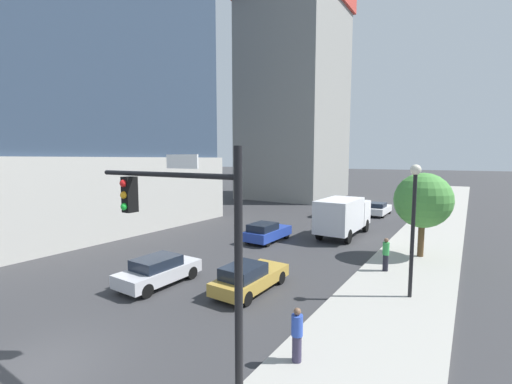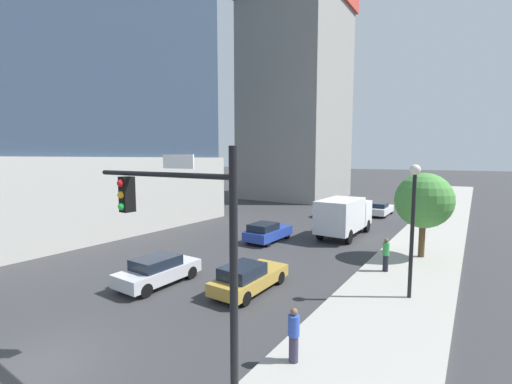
# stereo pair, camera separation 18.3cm
# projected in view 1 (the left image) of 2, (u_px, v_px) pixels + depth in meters

# --- Properties ---
(ground_plane) EXTENTS (400.00, 400.00, 0.00)m
(ground_plane) POSITION_uv_depth(u_px,v_px,m) (38.00, 372.00, 9.47)
(ground_plane) COLOR #333335
(sidewalk) EXTENTS (4.59, 120.00, 0.15)m
(sidewalk) POSITION_uv_depth(u_px,v_px,m) (422.00, 250.00, 21.94)
(sidewalk) COLOR #9E9B93
(sidewalk) RESTS_ON ground
(construction_building) EXTENTS (19.45, 15.53, 41.78)m
(construction_building) POSITION_uv_depth(u_px,v_px,m) (294.00, 85.00, 51.42)
(construction_building) COLOR gray
(construction_building) RESTS_ON ground
(traffic_light_pole) EXTENTS (5.18, 0.48, 6.24)m
(traffic_light_pole) POSITION_uv_depth(u_px,v_px,m) (185.00, 227.00, 8.52)
(traffic_light_pole) COLOR black
(traffic_light_pole) RESTS_ON sidewalk
(street_lamp) EXTENTS (0.44, 0.44, 5.71)m
(street_lamp) POSITION_uv_depth(u_px,v_px,m) (414.00, 211.00, 13.88)
(street_lamp) COLOR black
(street_lamp) RESTS_ON sidewalk
(street_tree) EXTENTS (3.33, 3.33, 5.12)m
(street_tree) POSITION_uv_depth(u_px,v_px,m) (423.00, 201.00, 19.85)
(street_tree) COLOR brown
(street_tree) RESTS_ON sidewalk
(car_silver) EXTENTS (1.81, 4.10, 1.38)m
(car_silver) POSITION_uv_depth(u_px,v_px,m) (159.00, 270.00, 15.97)
(car_silver) COLOR #B7B7BC
(car_silver) RESTS_ON ground
(car_white) EXTENTS (1.86, 4.70, 1.41)m
(car_white) POSITION_uv_depth(u_px,v_px,m) (378.00, 209.00, 35.74)
(car_white) COLOR silver
(car_white) RESTS_ON ground
(car_black) EXTENTS (1.95, 4.31, 1.55)m
(car_black) POSITION_uv_depth(u_px,v_px,m) (331.00, 209.00, 35.27)
(car_black) COLOR black
(car_black) RESTS_ON ground
(car_blue) EXTENTS (1.86, 4.15, 1.44)m
(car_blue) POSITION_uv_depth(u_px,v_px,m) (267.00, 232.00, 24.33)
(car_blue) COLOR #233D9E
(car_blue) RESTS_ON ground
(car_gold) EXTENTS (1.72, 4.26, 1.36)m
(car_gold) POSITION_uv_depth(u_px,v_px,m) (249.00, 277.00, 15.13)
(car_gold) COLOR #AD8938
(car_gold) RESTS_ON ground
(box_truck) EXTENTS (2.46, 6.79, 3.04)m
(box_truck) POSITION_uv_depth(u_px,v_px,m) (343.00, 215.00, 25.88)
(box_truck) COLOR silver
(box_truck) RESTS_ON ground
(pedestrian_blue_shirt) EXTENTS (0.34, 0.34, 1.63)m
(pedestrian_blue_shirt) POSITION_uv_depth(u_px,v_px,m) (297.00, 334.00, 9.63)
(pedestrian_blue_shirt) COLOR #38334C
(pedestrian_blue_shirt) RESTS_ON sidewalk
(pedestrian_green_shirt) EXTENTS (0.34, 0.34, 1.78)m
(pedestrian_green_shirt) POSITION_uv_depth(u_px,v_px,m) (386.00, 254.00, 17.47)
(pedestrian_green_shirt) COLOR black
(pedestrian_green_shirt) RESTS_ON sidewalk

